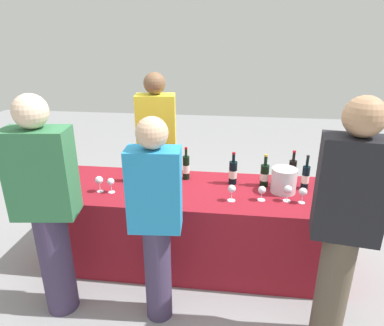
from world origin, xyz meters
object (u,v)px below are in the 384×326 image
Objects in this scene: guest_2 at (345,223)px; wine_glass_2 at (232,190)px; wine_bottle_4 at (233,172)px; wine_bottle_6 at (292,173)px; wine_glass_4 at (288,190)px; guest_1 at (156,217)px; wine_bottle_2 at (167,167)px; guest_0 at (47,205)px; wine_bottle_0 at (128,171)px; server_pouring at (157,145)px; ice_bucket at (284,180)px; wine_glass_5 at (303,192)px; wine_bottle_7 at (305,177)px; wine_glass_3 at (262,191)px; wine_bottle_1 at (155,168)px; wine_bottle_5 at (264,175)px; wine_glass_0 at (99,181)px; wine_bottle_3 at (186,167)px; wine_glass_1 at (111,182)px.

wine_glass_2 is at bearing 147.80° from guest_2.
wine_bottle_6 is (0.53, 0.03, 0.01)m from wine_bottle_4.
guest_2 is at bearing -69.76° from wine_glass_4.
guest_1 is (-0.52, -0.53, 0.01)m from wine_glass_2.
wine_glass_4 is (1.08, -0.33, -0.02)m from wine_bottle_2.
wine_bottle_6 is 0.19× the size of guest_0.
wine_bottle_0 is 1.90m from guest_2.
wine_bottle_4 is 0.35m from wine_glass_2.
server_pouring reaches higher than wine_bottle_0.
ice_bucket reaches higher than wine_glass_2.
wine_bottle_6 is at bearing 96.63° from wine_glass_5.
wine_bottle_7 reaches higher than wine_glass_3.
wine_glass_4 is at bearing -14.29° from wine_bottle_1.
wine_glass_2 is at bearing -90.79° from wine_bottle_4.
wine_bottle_2 reaches higher than wine_bottle_0.
wine_bottle_2 reaches higher than wine_bottle_1.
wine_bottle_2 is at bearing 158.55° from wine_glass_3.
wine_bottle_5 is (1.02, -0.02, -0.01)m from wine_bottle_1.
wine_glass_5 is (0.04, -0.35, -0.03)m from wine_bottle_6.
ice_bucket reaches higher than wine_glass_0.
wine_bottle_7 is 2.34× the size of wine_glass_5.
wine_glass_0 is 0.84m from guest_1.
wine_glass_3 is 0.21m from wine_glass_4.
guest_2 is (1.23, -0.08, 0.10)m from guest_1.
guest_1 is (-0.98, -0.59, 0.01)m from wine_glass_4.
wine_bottle_1 is 2.10× the size of wine_glass_0.
wine_glass_4 is 0.64× the size of ice_bucket.
wine_bottle_5 is at bearing 42.42° from guest_1.
server_pouring is (-0.39, 0.49, 0.05)m from wine_bottle_3.
guest_2 is at bearing -8.24° from guest_1.
wine_bottle_4 is (0.73, -0.01, -0.00)m from wine_bottle_1.
wine_bottle_7 is 0.18× the size of guest_2.
wine_glass_0 reaches higher than wine_glass_1.
wine_glass_1 is at bearing -134.29° from wine_bottle_1.
wine_glass_5 is at bearing -9.10° from wine_bottle_0.
wine_glass_0 is 1.61m from wine_glass_4.
guest_1 is at bearing -133.09° from wine_bottle_5.
wine_glass_0 is 0.08× the size of guest_2.
wine_bottle_7 is 0.29m from wine_glass_5.
wine_bottle_4 is 0.18× the size of guest_0.
guest_1 is at bearing 94.41° from server_pouring.
wine_bottle_1 is 0.20× the size of guest_1.
guest_2 is (1.43, -0.97, 0.10)m from wine_bottle_1.
server_pouring is at bearing 153.41° from wine_bottle_5.
wine_bottle_7 is 2.16× the size of wine_glass_0.
wine_bottle_0 is 1.26m from wine_bottle_5.
wine_bottle_7 reaches higher than wine_glass_0.
wine_glass_5 is at bearing -13.92° from wine_bottle_1.
guest_0 reaches higher than wine_bottle_6.
wine_glass_2 is at bearing -176.87° from wine_glass_5.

